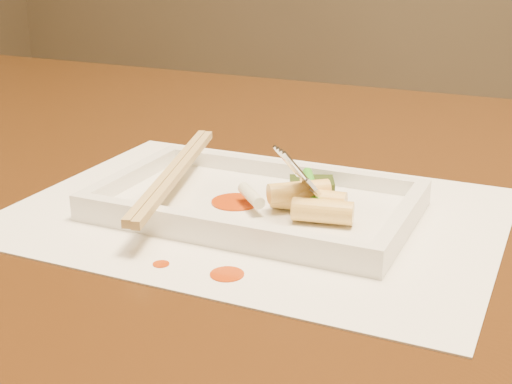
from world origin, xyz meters
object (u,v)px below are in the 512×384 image
at_px(table, 211,256).
at_px(placemat, 256,213).
at_px(chopstick_a, 171,171).
at_px(fork, 346,121).
at_px(plate_base, 256,208).

distance_m(table, placemat, 0.17).
relative_size(table, placemat, 3.50).
distance_m(table, chopstick_a, 0.16).
height_order(table, placemat, placemat).
height_order(chopstick_a, fork, fork).
bearing_deg(plate_base, chopstick_a, -180.00).
distance_m(placemat, chopstick_a, 0.09).
height_order(table, chopstick_a, chopstick_a).
relative_size(plate_base, fork, 1.86).
relative_size(placemat, plate_base, 1.54).
distance_m(placemat, plate_base, 0.00).
relative_size(placemat, fork, 2.86).
relative_size(chopstick_a, fork, 1.76).
xyz_separation_m(placemat, fork, (0.07, 0.02, 0.08)).
xyz_separation_m(placemat, chopstick_a, (-0.08, -0.00, 0.03)).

